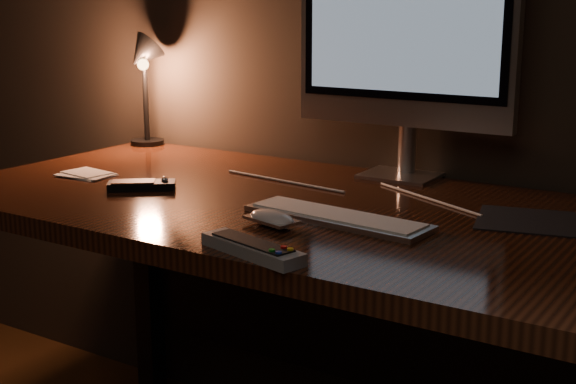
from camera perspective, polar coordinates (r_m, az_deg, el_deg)
The scene contains 10 objects.
desk at distance 1.71m, azimuth 2.72°, elevation -4.54°, with size 1.60×0.75×0.75m.
monitor at distance 1.83m, azimuth 8.30°, elevation 10.93°, with size 0.52×0.15×0.54m.
keyboard at distance 1.49m, azimuth 3.51°, elevation -1.78°, with size 0.37×0.10×0.01m, color silver.
mousepad at distance 1.55m, azimuth 17.45°, elevation -2.02°, with size 0.22×0.18×0.00m, color black.
mouse at distance 1.46m, azimuth -1.15°, elevation -2.03°, with size 0.10×0.05×0.02m, color white.
media_remote at distance 1.76m, azimuth -10.37°, elevation 0.49°, with size 0.15×0.13×0.03m.
tv_remote at distance 1.29m, azimuth -2.55°, elevation -4.01°, with size 0.21×0.10×0.03m.
papers at distance 1.93m, azimuth -14.18°, elevation 1.25°, with size 0.13×0.09×0.01m, color white.
desk_lamp at distance 2.25m, azimuth -10.26°, elevation 8.54°, with size 0.14×0.16×0.32m.
cable at distance 1.72m, azimuth 4.42°, elevation 0.11°, with size 0.01×0.01×0.65m, color white.
Camera 1 is at (0.81, 0.52, 1.15)m, focal length 50.00 mm.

